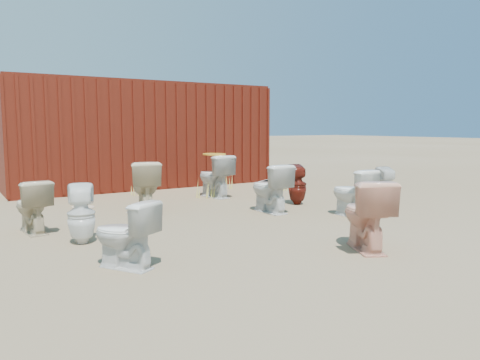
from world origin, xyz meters
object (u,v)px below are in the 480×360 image
toilet_front_e (352,193)px  shipping_container (138,135)px  toilet_front_c (270,188)px  loose_tank (268,189)px  toilet_front_pink (366,214)px  toilet_back_e (386,187)px  toilet_front_maroon (297,185)px  toilet_front_a (124,234)px  toilet_back_a (81,214)px  toilet_back_beige_right (145,186)px  toilet_back_yellowlid (214,176)px  toilet_back_beige_left (32,206)px

toilet_front_e → shipping_container: bearing=-77.2°
toilet_front_c → loose_tank: (0.87, 1.25, -0.22)m
toilet_front_pink → toilet_back_e: bearing=-117.1°
toilet_front_pink → loose_tank: bearing=-82.9°
shipping_container → toilet_front_maroon: (1.37, -4.37, -0.84)m
shipping_container → toilet_front_a: (-2.51, -6.43, -0.86)m
toilet_back_a → toilet_front_pink: bearing=157.3°
toilet_front_maroon → toilet_front_c: bearing=39.0°
toilet_front_a → toilet_back_e: size_ratio=0.99×
toilet_back_e → toilet_back_beige_right: bearing=-4.6°
toilet_front_maroon → toilet_back_e: bearing=157.5°
toilet_back_yellowlid → toilet_front_c: bearing=83.6°
toilet_front_pink → toilet_front_maroon: 3.14m
toilet_front_pink → toilet_back_beige_right: toilet_back_beige_right is taller
toilet_front_maroon → toilet_back_yellowlid: size_ratio=0.85×
toilet_back_beige_left → toilet_back_beige_right: bearing=-166.0°
toilet_front_a → toilet_front_e: size_ratio=0.91×
shipping_container → toilet_front_c: bearing=-84.0°
loose_tank → shipping_container: bearing=79.8°
toilet_front_e → toilet_back_beige_left: bearing=-18.9°
toilet_back_e → loose_tank: 2.24m
shipping_container → toilet_front_pink: shipping_container is taller
toilet_front_e → toilet_back_e: 1.25m
toilet_front_e → toilet_back_beige_right: bearing=-40.3°
toilet_front_c → shipping_container: bearing=-84.2°
toilet_back_beige_left → shipping_container: bearing=-131.7°
toilet_back_e → loose_tank: bearing=-36.5°
toilet_back_a → toilet_back_yellowlid: size_ratio=0.86×
toilet_front_a → loose_tank: bearing=-174.2°
toilet_front_pink → loose_tank: 3.97m
toilet_front_c → toilet_front_maroon: 0.95m
toilet_front_maroon → loose_tank: size_ratio=1.44×
toilet_back_a → loose_tank: toilet_back_a is taller
toilet_back_yellowlid → toilet_back_e: toilet_back_yellowlid is taller
toilet_front_a → toilet_front_c: (3.01, 1.69, 0.06)m
toilet_front_pink → toilet_front_e: bearing=-104.9°
toilet_front_maroon → toilet_back_e: toilet_front_maroon is taller
shipping_container → toilet_back_yellowlid: size_ratio=7.12×
toilet_front_e → loose_tank: size_ratio=1.49×
toilet_front_a → shipping_container: bearing=-142.7°
toilet_front_maroon → toilet_back_a: 4.08m
toilet_front_maroon → toilet_back_beige_right: 2.69m
toilet_back_yellowlid → toilet_back_beige_left: bearing=16.8°
shipping_container → toilet_back_beige_right: shipping_container is taller
toilet_front_c → toilet_back_beige_right: bearing=-34.4°
toilet_front_c → toilet_front_e: bearing=131.9°
toilet_front_e → toilet_back_yellowlid: bearing=-74.5°
toilet_front_c → toilet_front_e: 1.31m
shipping_container → toilet_back_a: 5.88m
toilet_front_pink → toilet_back_yellowlid: bearing=-69.7°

